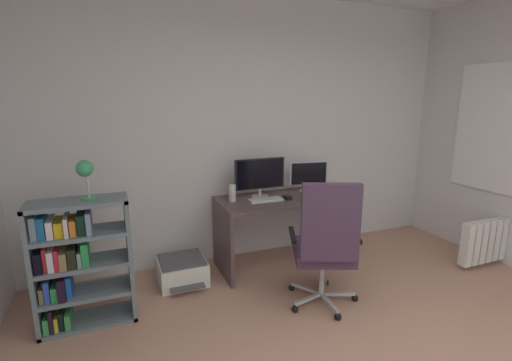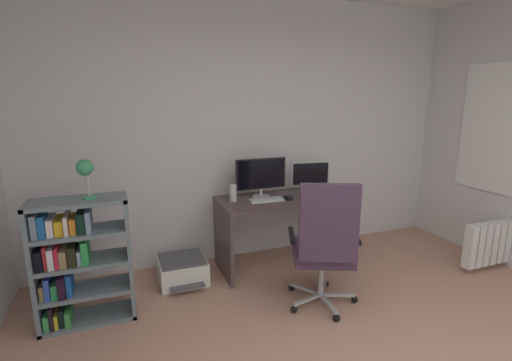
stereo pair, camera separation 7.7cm
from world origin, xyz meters
The scene contains 12 objects.
wall_back centered at (0.00, 2.76, 1.40)m, with size 4.76×0.10×2.79m, color silver.
desk centered at (0.17, 2.30, 0.54)m, with size 1.36×0.64×0.74m.
monitor_main centered at (-0.05, 2.41, 0.98)m, with size 0.54×0.18×0.40m.
monitor_secondary centered at (0.52, 2.41, 0.93)m, with size 0.42×0.18×0.33m.
keyboard centered at (-0.05, 2.25, 0.75)m, with size 0.34×0.13×0.02m, color silver.
computer_mouse centered at (0.18, 2.22, 0.76)m, with size 0.06×0.10×0.03m, color black.
desktop_speaker centered at (-0.37, 2.36, 0.83)m, with size 0.07×0.07×0.17m, color silver.
office_chair centered at (0.11, 1.40, 0.60)m, with size 0.66×0.69×1.13m.
bookshelf centered at (-1.79, 1.94, 0.53)m, with size 0.71×0.31×1.01m.
desk_lamp centered at (-1.65, 1.94, 1.23)m, with size 0.13×0.12×0.30m.
printer centered at (-0.91, 2.30, 0.12)m, with size 0.45×0.51×0.24m.
radiator centered at (2.28, 1.44, 0.29)m, with size 0.97×0.10×0.45m.
Camera 2 is at (-1.41, -1.02, 1.76)m, focal length 25.77 mm.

